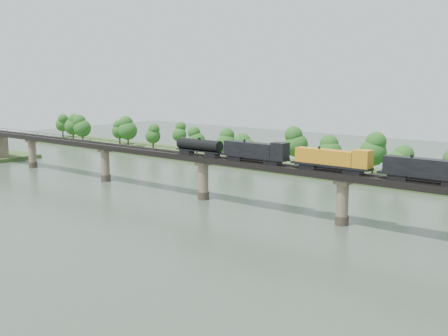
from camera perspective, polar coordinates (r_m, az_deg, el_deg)
The scene contains 6 objects.
ground at distance 126.74m, azimuth -11.17°, elevation -5.41°, with size 400.00×400.00×0.00m, color #344235.
far_bank at distance 190.66m, azimuth 8.94°, elevation -0.13°, with size 300.00×24.00×1.60m, color #2F491D.
bridge at distance 145.85m, azimuth -2.10°, elevation -1.09°, with size 236.00×30.00×11.50m.
bridge_superstructure at distance 144.83m, azimuth -2.12°, elevation 1.38°, with size 220.00×4.90×0.75m.
far_treeline at distance 190.04m, azimuth 6.19°, elevation 2.34°, with size 289.06×17.54×13.60m.
freight_train at distance 126.66m, azimuth 8.15°, elevation 1.13°, with size 75.57×2.94×5.20m.
Camera 1 is at (95.32, -77.15, 32.00)m, focal length 45.00 mm.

